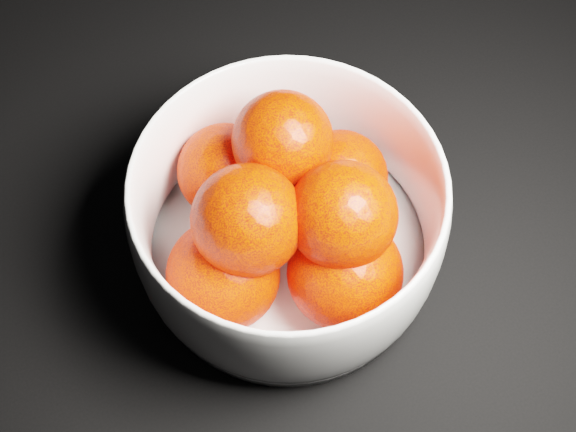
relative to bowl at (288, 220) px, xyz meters
name	(u,v)px	position (x,y,z in m)	size (l,w,h in m)	color
ground	(0,384)	(-0.25, -0.02, -0.06)	(3.00, 3.00, 0.00)	black
bowl	(288,220)	(0.00, 0.00, 0.00)	(0.24, 0.24, 0.12)	white
orange_pile	(286,216)	(0.00, 0.00, 0.01)	(0.20, 0.20, 0.13)	#FF1F02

